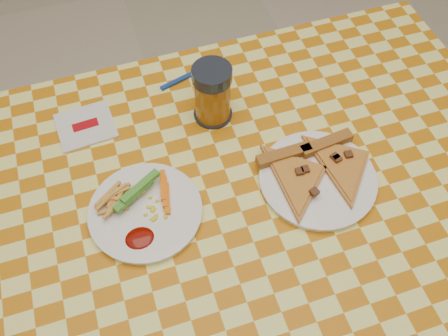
# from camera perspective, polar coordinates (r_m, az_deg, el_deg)

# --- Properties ---
(ground) EXTENTS (8.00, 8.00, 0.00)m
(ground) POSITION_cam_1_polar(r_m,az_deg,el_deg) (1.69, 0.82, -16.59)
(ground) COLOR beige
(ground) RESTS_ON ground
(table) EXTENTS (1.28, 0.88, 0.76)m
(table) POSITION_cam_1_polar(r_m,az_deg,el_deg) (1.06, 1.25, -5.34)
(table) COLOR silver
(table) RESTS_ON ground
(plate_left) EXTENTS (0.23, 0.23, 0.01)m
(plate_left) POSITION_cam_1_polar(r_m,az_deg,el_deg) (0.99, -8.95, -5.02)
(plate_left) COLOR white
(plate_left) RESTS_ON table
(plate_right) EXTENTS (0.29, 0.29, 0.01)m
(plate_right) POSITION_cam_1_polar(r_m,az_deg,el_deg) (1.03, 10.63, -1.31)
(plate_right) COLOR white
(plate_right) RESTS_ON table
(fries_veggies) EXTENTS (0.17, 0.15, 0.04)m
(fries_veggies) POSITION_cam_1_polar(r_m,az_deg,el_deg) (0.98, -9.75, -3.96)
(fries_veggies) COLOR gold
(fries_veggies) RESTS_ON plate_left
(pizza_slices) EXTENTS (0.26, 0.24, 0.02)m
(pizza_slices) POSITION_cam_1_polar(r_m,az_deg,el_deg) (1.03, 10.51, -0.06)
(pizza_slices) COLOR #B77138
(pizza_slices) RESTS_ON plate_right
(drink_glass) EXTENTS (0.09, 0.09, 0.14)m
(drink_glass) POSITION_cam_1_polar(r_m,az_deg,el_deg) (1.07, -1.33, 8.47)
(drink_glass) COLOR black
(drink_glass) RESTS_ON table
(napkin) EXTENTS (0.13, 0.12, 0.01)m
(napkin) POSITION_cam_1_polar(r_m,az_deg,el_deg) (1.14, -15.53, 4.67)
(napkin) COLOR silver
(napkin) RESTS_ON table
(fork) EXTENTS (0.13, 0.05, 0.01)m
(fork) POSITION_cam_1_polar(r_m,az_deg,el_deg) (1.20, -4.47, 10.32)
(fork) COLOR navy
(fork) RESTS_ON table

